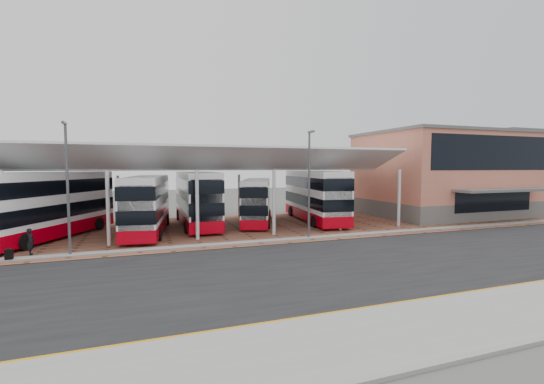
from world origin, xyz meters
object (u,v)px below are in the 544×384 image
Objects in this scene: bus_3 at (197,199)px; bus_5 at (315,196)px; bus_4 at (257,201)px; bus_1 at (49,206)px; pedestrian at (31,242)px; terminal at (447,174)px; bus_2 at (147,205)px.

bus_3 is 0.97× the size of bus_5.
bus_5 is at bearing 14.09° from bus_4.
bus_4 is at bearing 34.27° from bus_1.
terminal is at bearing -93.42° from pedestrian.
bus_5 is at bearing -5.31° from bus_3.
bus_2 is at bearing -150.14° from bus_3.
bus_4 is at bearing 18.90° from bus_2.
bus_1 reaches higher than bus_4.
terminal is 28.23m from bus_3.
pedestrian is (-11.16, -7.95, -1.62)m from bus_3.
pedestrian is (-16.76, -7.41, -1.26)m from bus_4.
bus_2 is 10.11m from bus_4.
bus_4 is 0.84× the size of bus_5.
bus_1 is 1.01× the size of bus_3.
bus_2 is 1.10× the size of bus_4.
bus_5 is at bearing 12.75° from bus_2.
bus_2 is 0.93× the size of bus_5.
terminal reaches higher than bus_1.
terminal is 1.50× the size of bus_5.
bus_2 is 6.97× the size of pedestrian.
bus_5 is (5.82, -0.61, 0.39)m from bus_4.
bus_2 is at bearing -64.26° from pedestrian.
bus_4 reaches higher than pedestrian.
bus_2 is (6.93, -0.00, -0.19)m from bus_1.
bus_2 is 8.89m from pedestrian.
bus_5 reaches higher than bus_2.
terminal reaches higher than pedestrian.
bus_1 is at bearing -172.00° from bus_2.
bus_1 is 22.71m from bus_5.
bus_4 is at bearing -79.26° from pedestrian.
pedestrian is (-6.83, -5.50, -1.47)m from bus_2.
terminal reaches higher than bus_4.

